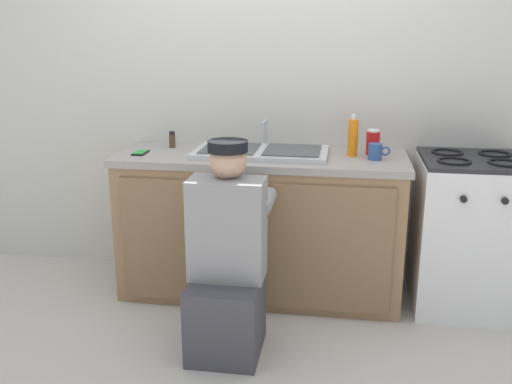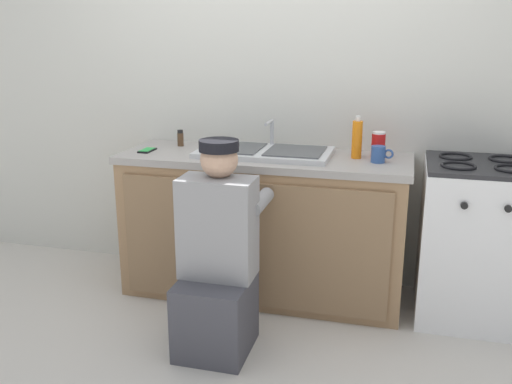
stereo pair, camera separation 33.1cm
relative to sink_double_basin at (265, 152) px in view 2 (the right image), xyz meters
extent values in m
plane|color=beige|center=(0.00, -0.30, -0.92)|extent=(12.00, 12.00, 0.00)
cube|color=silver|center=(0.00, 0.35, 0.33)|extent=(6.00, 0.10, 2.50)
cube|color=#997551|center=(0.00, 0.00, -0.49)|extent=(1.71, 0.60, 0.85)
cube|color=#866747|center=(-0.41, -0.31, -0.49)|extent=(0.75, 0.02, 0.75)
cube|color=#866747|center=(0.41, -0.31, -0.49)|extent=(0.75, 0.02, 0.75)
cube|color=#9E9993|center=(0.00, 0.00, -0.04)|extent=(1.75, 0.62, 0.04)
cube|color=silver|center=(0.00, 0.00, 0.00)|extent=(0.80, 0.44, 0.03)
cube|color=#4C4F51|center=(-0.19, 0.00, 0.01)|extent=(0.33, 0.35, 0.01)
cube|color=#4C4F51|center=(0.19, 0.00, 0.01)|extent=(0.33, 0.35, 0.01)
cylinder|color=#B7BABF|center=(0.00, 0.19, 0.07)|extent=(0.02, 0.02, 0.18)
cylinder|color=#B7BABF|center=(0.00, 0.11, 0.16)|extent=(0.02, 0.16, 0.02)
cube|color=white|center=(1.24, 0.00, -0.47)|extent=(0.60, 0.60, 0.89)
cube|color=#262628|center=(1.24, 0.00, -0.01)|extent=(0.59, 0.59, 0.02)
torus|color=black|center=(1.11, -0.12, 0.01)|extent=(0.19, 0.19, 0.02)
torus|color=black|center=(1.11, 0.12, 0.01)|extent=(0.19, 0.19, 0.02)
torus|color=black|center=(1.37, 0.12, 0.01)|extent=(0.19, 0.19, 0.02)
cylinder|color=black|center=(1.14, -0.31, -0.16)|extent=(0.04, 0.02, 0.04)
cylinder|color=black|center=(1.34, -0.31, -0.16)|extent=(0.04, 0.02, 0.04)
cube|color=#3F3F47|center=(-0.07, -0.76, -0.72)|extent=(0.36, 0.40, 0.40)
cube|color=gray|center=(-0.07, -0.70, -0.26)|extent=(0.38, 0.22, 0.52)
sphere|color=tan|center=(-0.07, -0.66, 0.09)|extent=(0.19, 0.19, 0.19)
cylinder|color=black|center=(-0.07, -0.66, 0.16)|extent=(0.20, 0.20, 0.06)
cube|color=black|center=(-0.07, -0.57, 0.14)|extent=(0.13, 0.09, 0.02)
cylinder|color=gray|center=(-0.24, -0.50, -0.16)|extent=(0.08, 0.30, 0.08)
cylinder|color=gray|center=(0.10, -0.50, -0.16)|extent=(0.08, 0.30, 0.08)
cylinder|color=#513823|center=(-0.60, 0.12, 0.02)|extent=(0.04, 0.04, 0.08)
cylinder|color=black|center=(-0.60, 0.12, 0.08)|extent=(0.04, 0.04, 0.02)
cylinder|color=#335699|center=(0.67, -0.03, 0.03)|extent=(0.08, 0.08, 0.09)
torus|color=#335699|center=(0.73, -0.03, 0.03)|extent=(0.06, 0.01, 0.06)
cube|color=black|center=(-0.73, -0.09, -0.01)|extent=(0.07, 0.14, 0.01)
cube|color=green|center=(-0.73, -0.09, -0.01)|extent=(0.06, 0.12, 0.00)
cylinder|color=orange|center=(0.54, 0.05, 0.09)|extent=(0.06, 0.06, 0.22)
cylinder|color=white|center=(0.54, 0.05, 0.22)|extent=(0.03, 0.03, 0.03)
cylinder|color=red|center=(0.67, 0.11, 0.05)|extent=(0.08, 0.08, 0.14)
cylinder|color=white|center=(0.67, 0.11, 0.13)|extent=(0.08, 0.08, 0.01)
camera|label=1|loc=(0.50, -3.35, 0.71)|focal=40.00mm
camera|label=2|loc=(0.82, -3.28, 0.71)|focal=40.00mm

